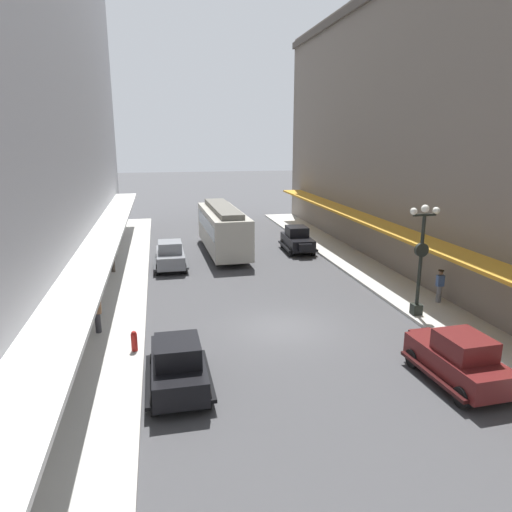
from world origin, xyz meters
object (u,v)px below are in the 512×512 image
object	(u,v)px
parked_car_0	(459,358)
streetcar	(223,227)
pedestrian_2	(112,258)
parked_car_2	(178,363)
parked_car_3	(170,254)
pedestrian_0	(97,313)
parked_car_1	(297,239)
pedestrian_1	(440,286)
lamp_post_with_clock	(421,256)
fire_hydrant	(134,341)

from	to	relation	value
parked_car_0	streetcar	xyz separation A→B (m)	(-5.22, 20.28, 0.96)
parked_car_0	pedestrian_2	size ratio (longest dim) A/B	2.63
parked_car_0	pedestrian_2	distance (m)	20.55
parked_car_2	parked_car_3	bearing A→B (deg)	89.23
parked_car_0	parked_car_2	distance (m)	9.46
parked_car_0	pedestrian_0	world-z (taller)	parked_car_0
parked_car_2	pedestrian_0	distance (m)	5.99
parked_car_1	parked_car_3	world-z (taller)	same
parked_car_0	pedestrian_1	size ratio (longest dim) A/B	2.58
pedestrian_0	pedestrian_1	distance (m)	16.31
parked_car_1	pedestrian_1	distance (m)	13.01
lamp_post_with_clock	pedestrian_0	world-z (taller)	lamp_post_with_clock
pedestrian_2	lamp_post_with_clock	bearing A→B (deg)	-35.59
parked_car_2	fire_hydrant	bearing A→B (deg)	117.36
lamp_post_with_clock	pedestrian_1	world-z (taller)	lamp_post_with_clock
parked_car_0	streetcar	world-z (taller)	streetcar
parked_car_0	parked_car_3	distance (m)	19.02
parked_car_2	pedestrian_2	size ratio (longest dim) A/B	2.61
parked_car_1	pedestrian_0	xyz separation A→B (m)	(-12.66, -12.93, 0.07)
parked_car_0	fire_hydrant	distance (m)	11.79
pedestrian_0	parked_car_1	bearing A→B (deg)	45.59
parked_car_1	pedestrian_1	size ratio (longest dim) A/B	2.58
parked_car_3	pedestrian_2	bearing A→B (deg)	-172.17
parked_car_1	lamp_post_with_clock	distance (m)	14.01
pedestrian_0	pedestrian_1	xyz separation A→B (m)	(16.30, 0.43, 0.00)
pedestrian_1	fire_hydrant	bearing A→B (deg)	-170.14
parked_car_2	pedestrian_0	world-z (taller)	parked_car_2
parked_car_2	pedestrian_0	xyz separation A→B (m)	(-3.12, 5.12, 0.07)
parked_car_0	pedestrian_1	world-z (taller)	parked_car_0
pedestrian_2	parked_car_3	bearing A→B (deg)	7.83
streetcar	pedestrian_2	distance (m)	8.51
streetcar	pedestrian_1	size ratio (longest dim) A/B	5.78
lamp_post_with_clock	parked_car_3	bearing A→B (deg)	135.35
parked_car_1	pedestrian_2	xyz separation A→B (m)	(-12.85, -3.38, 0.05)
parked_car_1	fire_hydrant	bearing A→B (deg)	-126.38
fire_hydrant	pedestrian_2	world-z (taller)	pedestrian_2
streetcar	fire_hydrant	world-z (taller)	streetcar
pedestrian_0	parked_car_3	bearing A→B (deg)	71.67
lamp_post_with_clock	fire_hydrant	bearing A→B (deg)	-174.22
fire_hydrant	pedestrian_2	size ratio (longest dim) A/B	0.50
pedestrian_0	parked_car_0	bearing A→B (deg)	-28.13
lamp_post_with_clock	parked_car_1	bearing A→B (deg)	96.88
streetcar	parked_car_1	bearing A→B (deg)	-7.31
fire_hydrant	parked_car_3	bearing A→B (deg)	81.80
parked_car_0	lamp_post_with_clock	world-z (taller)	lamp_post_with_clock
streetcar	lamp_post_with_clock	distance (m)	16.14
parked_car_3	parked_car_1	bearing A→B (deg)	17.23
parked_car_1	parked_car_3	xyz separation A→B (m)	(-9.34, -2.90, 0.00)
parked_car_1	pedestrian_2	world-z (taller)	parked_car_1
parked_car_2	fire_hydrant	world-z (taller)	parked_car_2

